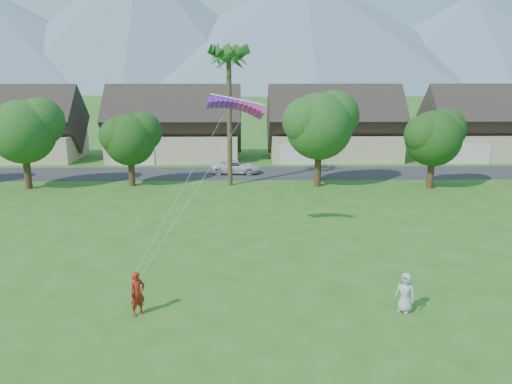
{
  "coord_description": "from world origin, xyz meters",
  "views": [
    {
      "loc": [
        -0.54,
        -16.43,
        10.17
      ],
      "look_at": [
        0.0,
        10.0,
        3.8
      ],
      "focal_mm": 35.0,
      "sensor_mm": 36.0,
      "label": 1
    }
  ],
  "objects_px": {
    "kite_flyer": "(137,294)",
    "parked_car": "(236,167)",
    "watcher": "(405,292)",
    "parafoil_kite": "(236,104)"
  },
  "relations": [
    {
      "from": "parked_car",
      "to": "parafoil_kite",
      "type": "distance_m",
      "value": 22.71
    },
    {
      "from": "kite_flyer",
      "to": "parafoil_kite",
      "type": "relative_size",
      "value": 0.56
    },
    {
      "from": "parafoil_kite",
      "to": "watcher",
      "type": "bearing_deg",
      "value": -59.68
    },
    {
      "from": "watcher",
      "to": "parafoil_kite",
      "type": "xyz_separation_m",
      "value": [
        -7.42,
        9.26,
        7.5
      ]
    },
    {
      "from": "kite_flyer",
      "to": "parked_car",
      "type": "bearing_deg",
      "value": 39.21
    },
    {
      "from": "watcher",
      "to": "parked_car",
      "type": "xyz_separation_m",
      "value": [
        -7.88,
        30.62,
        -0.21
      ]
    },
    {
      "from": "parafoil_kite",
      "to": "parked_car",
      "type": "bearing_deg",
      "value": 82.82
    },
    {
      "from": "kite_flyer",
      "to": "watcher",
      "type": "height_order",
      "value": "kite_flyer"
    },
    {
      "from": "watcher",
      "to": "kite_flyer",
      "type": "bearing_deg",
      "value": -137.36
    },
    {
      "from": "parked_car",
      "to": "parafoil_kite",
      "type": "bearing_deg",
      "value": -175.04
    }
  ]
}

